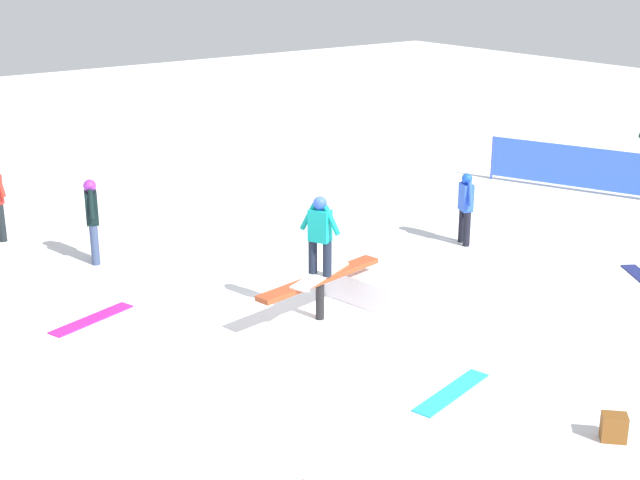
{
  "coord_description": "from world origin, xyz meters",
  "views": [
    {
      "loc": [
        7.89,
        10.43,
        5.72
      ],
      "look_at": [
        0.0,
        0.0,
        1.33
      ],
      "focal_mm": 50.0,
      "sensor_mm": 36.0,
      "label": 1
    }
  ],
  "objects_px": {
    "backpack_on_snow": "(614,427)",
    "loose_snowboard_cyan": "(452,392)",
    "rail_feature": "(320,282)",
    "bystander_black": "(92,216)",
    "bystander_blue": "(466,205)",
    "loose_snowboard_magenta": "(92,319)",
    "main_rider_on_rail": "(320,238)"
  },
  "relations": [
    {
      "from": "backpack_on_snow",
      "to": "loose_snowboard_cyan",
      "type": "bearing_deg",
      "value": 155.57
    },
    {
      "from": "rail_feature",
      "to": "backpack_on_snow",
      "type": "distance_m",
      "value": 5.1
    },
    {
      "from": "bystander_black",
      "to": "loose_snowboard_cyan",
      "type": "bearing_deg",
      "value": -146.04
    },
    {
      "from": "rail_feature",
      "to": "bystander_blue",
      "type": "relative_size",
      "value": 1.76
    },
    {
      "from": "loose_snowboard_magenta",
      "to": "backpack_on_snow",
      "type": "height_order",
      "value": "backpack_on_snow"
    },
    {
      "from": "bystander_blue",
      "to": "backpack_on_snow",
      "type": "height_order",
      "value": "bystander_blue"
    },
    {
      "from": "main_rider_on_rail",
      "to": "loose_snowboard_cyan",
      "type": "relative_size",
      "value": 0.93
    },
    {
      "from": "backpack_on_snow",
      "to": "bystander_black",
      "type": "bearing_deg",
      "value": 149.76
    },
    {
      "from": "main_rider_on_rail",
      "to": "loose_snowboard_cyan",
      "type": "height_order",
      "value": "main_rider_on_rail"
    },
    {
      "from": "rail_feature",
      "to": "bystander_blue",
      "type": "height_order",
      "value": "bystander_blue"
    },
    {
      "from": "rail_feature",
      "to": "main_rider_on_rail",
      "type": "relative_size",
      "value": 1.82
    },
    {
      "from": "bystander_black",
      "to": "backpack_on_snow",
      "type": "distance_m",
      "value": 10.02
    },
    {
      "from": "loose_snowboard_cyan",
      "to": "backpack_on_snow",
      "type": "distance_m",
      "value": 2.14
    },
    {
      "from": "loose_snowboard_magenta",
      "to": "bystander_black",
      "type": "bearing_deg",
      "value": -131.94
    },
    {
      "from": "loose_snowboard_magenta",
      "to": "loose_snowboard_cyan",
      "type": "bearing_deg",
      "value": 101.76
    },
    {
      "from": "bystander_blue",
      "to": "loose_snowboard_magenta",
      "type": "bearing_deg",
      "value": -73.21
    },
    {
      "from": "loose_snowboard_cyan",
      "to": "backpack_on_snow",
      "type": "relative_size",
      "value": 4.42
    },
    {
      "from": "bystander_blue",
      "to": "loose_snowboard_cyan",
      "type": "xyz_separation_m",
      "value": [
        4.62,
        4.27,
        -0.8
      ]
    },
    {
      "from": "main_rider_on_rail",
      "to": "backpack_on_snow",
      "type": "height_order",
      "value": "main_rider_on_rail"
    },
    {
      "from": "bystander_black",
      "to": "bystander_blue",
      "type": "bearing_deg",
      "value": -96.86
    },
    {
      "from": "bystander_black",
      "to": "bystander_blue",
      "type": "distance_m",
      "value": 7.16
    },
    {
      "from": "main_rider_on_rail",
      "to": "loose_snowboard_cyan",
      "type": "distance_m",
      "value": 3.32
    },
    {
      "from": "loose_snowboard_magenta",
      "to": "backpack_on_snow",
      "type": "xyz_separation_m",
      "value": [
        -3.55,
        7.2,
        0.16
      ]
    },
    {
      "from": "rail_feature",
      "to": "loose_snowboard_magenta",
      "type": "relative_size",
      "value": 1.68
    },
    {
      "from": "bystander_black",
      "to": "main_rider_on_rail",
      "type": "bearing_deg",
      "value": -137.61
    },
    {
      "from": "rail_feature",
      "to": "bystander_blue",
      "type": "xyz_separation_m",
      "value": [
        -4.53,
        -1.24,
        0.19
      ]
    },
    {
      "from": "rail_feature",
      "to": "loose_snowboard_magenta",
      "type": "height_order",
      "value": "rail_feature"
    },
    {
      "from": "main_rider_on_rail",
      "to": "bystander_black",
      "type": "distance_m",
      "value": 5.01
    },
    {
      "from": "main_rider_on_rail",
      "to": "loose_snowboard_cyan",
      "type": "bearing_deg",
      "value": 65.14
    },
    {
      "from": "rail_feature",
      "to": "backpack_on_snow",
      "type": "bearing_deg",
      "value": 87.55
    },
    {
      "from": "backpack_on_snow",
      "to": "bystander_blue",
      "type": "bearing_deg",
      "value": 104.12
    },
    {
      "from": "rail_feature",
      "to": "loose_snowboard_cyan",
      "type": "height_order",
      "value": "rail_feature"
    }
  ]
}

